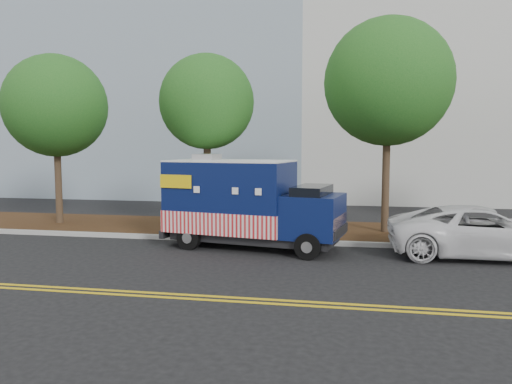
# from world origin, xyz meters

# --- Properties ---
(ground) EXTENTS (120.00, 120.00, 0.00)m
(ground) POSITION_xyz_m (0.00, 0.00, 0.00)
(ground) COLOR black
(ground) RESTS_ON ground
(curb) EXTENTS (120.00, 0.18, 0.15)m
(curb) POSITION_xyz_m (0.00, 1.40, 0.07)
(curb) COLOR #9E9E99
(curb) RESTS_ON ground
(mulch_strip) EXTENTS (120.00, 4.00, 0.15)m
(mulch_strip) POSITION_xyz_m (0.00, 3.50, 0.07)
(mulch_strip) COLOR black
(mulch_strip) RESTS_ON ground
(centerline_near) EXTENTS (120.00, 0.10, 0.01)m
(centerline_near) POSITION_xyz_m (0.00, -4.45, 0.01)
(centerline_near) COLOR gold
(centerline_near) RESTS_ON ground
(centerline_far) EXTENTS (120.00, 0.10, 0.01)m
(centerline_far) POSITION_xyz_m (0.00, -4.70, 0.01)
(centerline_far) COLOR gold
(centerline_far) RESTS_ON ground
(tree_a) EXTENTS (3.90, 3.90, 6.62)m
(tree_a) POSITION_xyz_m (-6.60, 3.14, 4.66)
(tree_a) COLOR #38281C
(tree_a) RESTS_ON ground
(tree_b) EXTENTS (3.33, 3.33, 6.36)m
(tree_b) POSITION_xyz_m (-0.46, 2.66, 4.67)
(tree_b) COLOR #38281C
(tree_b) RESTS_ON ground
(tree_c) EXTENTS (4.37, 4.37, 7.52)m
(tree_c) POSITION_xyz_m (5.75, 3.46, 5.32)
(tree_c) COLOR #38281C
(tree_c) RESTS_ON ground
(sign_post) EXTENTS (0.06, 0.06, 2.40)m
(sign_post) POSITION_xyz_m (-1.71, 1.96, 1.20)
(sign_post) COLOR #473828
(sign_post) RESTS_ON ground
(food_truck) EXTENTS (5.78, 2.98, 2.91)m
(food_truck) POSITION_xyz_m (1.32, 0.62, 1.32)
(food_truck) COLOR black
(food_truck) RESTS_ON ground
(white_car) EXTENTS (5.26, 2.46, 1.46)m
(white_car) POSITION_xyz_m (8.27, 0.55, 0.73)
(white_car) COLOR silver
(white_car) RESTS_ON ground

